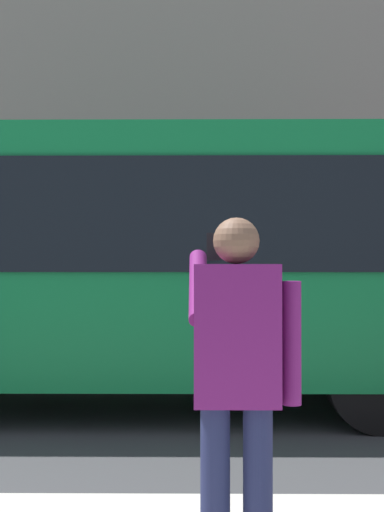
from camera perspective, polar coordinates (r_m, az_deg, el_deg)
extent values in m
plane|color=#38383A|center=(7.82, 5.12, -12.71)|extent=(60.00, 60.00, 0.00)
cube|color=gray|center=(15.08, 2.93, 16.18)|extent=(28.00, 0.80, 12.00)
cube|color=#0F7238|center=(7.38, -9.28, -0.13)|extent=(9.00, 2.50, 2.60)
cube|color=black|center=(6.16, -11.27, 3.70)|extent=(7.60, 0.06, 1.10)
cylinder|color=black|center=(8.63, 12.29, -8.19)|extent=(1.00, 0.28, 1.00)
cylinder|color=black|center=(6.52, 16.32, -10.65)|extent=(1.00, 0.28, 1.00)
cylinder|color=#1E2347|center=(3.20, 5.90, -20.23)|extent=(0.14, 0.14, 0.82)
cylinder|color=#1E2347|center=(3.19, 2.09, -20.31)|extent=(0.14, 0.14, 0.82)
cube|color=#6B1960|center=(3.03, 3.99, -6.98)|extent=(0.40, 0.24, 0.66)
sphere|color=brown|center=(3.01, 3.98, 1.36)|extent=(0.22, 0.22, 0.22)
cylinder|color=#6B1960|center=(3.06, 8.90, -7.66)|extent=(0.09, 0.09, 0.58)
cylinder|color=#6B1960|center=(3.17, 0.55, -2.72)|extent=(0.09, 0.48, 0.37)
cube|color=black|center=(3.31, 1.94, 0.84)|extent=(0.07, 0.01, 0.14)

